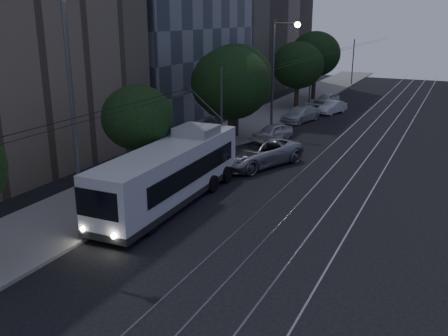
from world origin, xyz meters
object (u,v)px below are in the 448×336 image
pickup_silver (257,152)px  car_white_d (327,99)px  trolleybus (172,173)px  car_white_c (332,107)px  car_white_a (272,132)px  streetlamp_far (278,65)px  streetlamp_near (79,84)px  car_white_b (301,114)px

pickup_silver → car_white_d: (-1.60, 23.41, -0.23)m
trolleybus → car_white_c: 27.08m
car_white_c → car_white_a: bearing=-79.5°
streetlamp_far → car_white_c: bearing=78.0°
pickup_silver → car_white_c: pickup_silver is taller
car_white_c → streetlamp_near: bearing=-77.4°
streetlamp_near → streetlamp_far: 21.98m
car_white_a → trolleybus: bearing=-67.3°
streetlamp_near → streetlamp_far: bearing=88.7°
car_white_c → streetlamp_near: streetlamp_near is taller
trolleybus → car_white_d: trolleybus is taller
pickup_silver → streetlamp_far: streetlamp_far is taller
car_white_a → car_white_c: (1.48, 12.40, -0.00)m
car_white_d → streetlamp_far: 14.91m
car_white_a → car_white_b: (-0.12, 7.51, 0.07)m
pickup_silver → car_white_a: pickup_silver is taller
streetlamp_far → pickup_silver: bearing=-77.2°
pickup_silver → car_white_d: 23.47m
car_white_a → car_white_b: car_white_b is taller
car_white_c → car_white_d: 4.56m
car_white_b → car_white_c: 5.14m
car_white_c → car_white_d: (-1.60, 4.27, 0.03)m
car_white_a → car_white_c: bearing=105.6°
car_white_b → car_white_d: car_white_b is taller
car_white_c → streetlamp_near: size_ratio=0.34×
trolleybus → pickup_silver: bearing=78.3°
car_white_a → car_white_c: 12.48m
car_white_d → streetlamp_near: streetlamp_near is taller
trolleybus → car_white_a: bearing=88.7°
car_white_a → pickup_silver: bearing=-55.2°
car_white_a → car_white_d: 16.66m
streetlamp_near → pickup_silver: bearing=78.4°
trolleybus → car_white_c: size_ratio=3.16×
streetlamp_near → streetlamp_far: (0.50, 21.94, -1.11)m
trolleybus → car_white_a: (-0.08, 14.63, -0.97)m
car_white_a → car_white_d: size_ratio=0.96×
trolleybus → car_white_d: size_ratio=3.11×
trolleybus → pickup_silver: (1.40, 7.88, -0.71)m
car_white_b → car_white_d: bearing=103.3°
trolleybus → car_white_c: bearing=85.4°
pickup_silver → car_white_b: 14.35m
streetlamp_far → car_white_a: bearing=-76.1°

